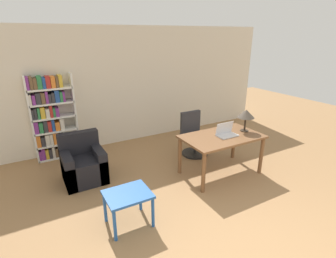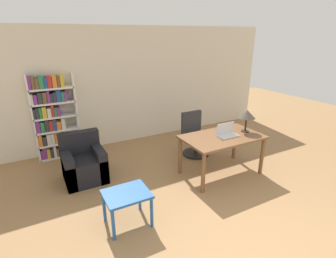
{
  "view_description": "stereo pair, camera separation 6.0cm",
  "coord_description": "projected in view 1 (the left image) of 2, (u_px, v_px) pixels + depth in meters",
  "views": [
    {
      "loc": [
        -2.06,
        -1.31,
        2.52
      ],
      "look_at": [
        -0.05,
        2.29,
        1.01
      ],
      "focal_mm": 28.0,
      "sensor_mm": 36.0,
      "label": 1
    },
    {
      "loc": [
        -2.01,
        -1.34,
        2.52
      ],
      "look_at": [
        -0.05,
        2.29,
        1.01
      ],
      "focal_mm": 28.0,
      "sensor_mm": 36.0,
      "label": 2
    }
  ],
  "objects": [
    {
      "name": "bookshelf",
      "position": [
        51.0,
        119.0,
        5.38
      ],
      "size": [
        0.88,
        0.28,
        1.77
      ],
      "color": "white",
      "rests_on": "ground_plane"
    },
    {
      "name": "table_lamp",
      "position": [
        246.0,
        114.0,
        4.9
      ],
      "size": [
        0.32,
        0.32,
        0.42
      ],
      "color": "#2D2319",
      "rests_on": "desk"
    },
    {
      "name": "desk",
      "position": [
        222.0,
        141.0,
        4.82
      ],
      "size": [
        1.46,
        0.87,
        0.76
      ],
      "color": "brown",
      "rests_on": "ground_plane"
    },
    {
      "name": "armchair",
      "position": [
        83.0,
        165.0,
        4.7
      ],
      "size": [
        0.71,
        0.68,
        0.86
      ],
      "color": "black",
      "rests_on": "ground_plane"
    },
    {
      "name": "wall_back",
      "position": [
        123.0,
        87.0,
        6.14
      ],
      "size": [
        8.0,
        0.06,
        2.7
      ],
      "color": "beige",
      "rests_on": "ground_plane"
    },
    {
      "name": "office_chair",
      "position": [
        194.0,
        136.0,
        5.73
      ],
      "size": [
        0.57,
        0.57,
        0.93
      ],
      "color": "black",
      "rests_on": "ground_plane"
    },
    {
      "name": "laptop",
      "position": [
        226.0,
        133.0,
        4.78
      ],
      "size": [
        0.38,
        0.23,
        0.24
      ],
      "color": "silver",
      "rests_on": "desk"
    },
    {
      "name": "side_table_blue",
      "position": [
        128.0,
        198.0,
        3.54
      ],
      "size": [
        0.61,
        0.5,
        0.5
      ],
      "color": "#2356A3",
      "rests_on": "ground_plane"
    }
  ]
}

